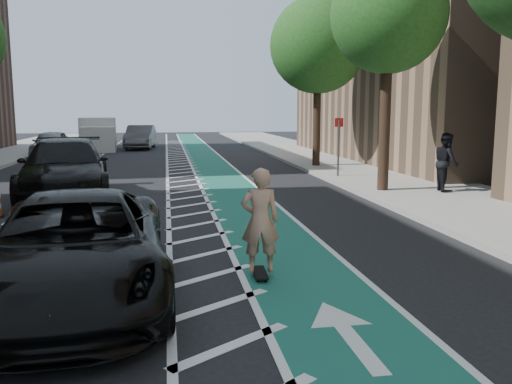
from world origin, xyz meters
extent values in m
plane|color=black|center=(0.00, 0.00, 0.00)|extent=(120.00, 120.00, 0.00)
cube|color=#1A5D50|center=(3.00, 10.00, 0.01)|extent=(2.00, 90.00, 0.01)
cube|color=silver|center=(1.50, 10.00, 0.01)|extent=(1.40, 90.00, 0.01)
cube|color=gray|center=(9.50, 10.00, 0.07)|extent=(5.00, 90.00, 0.15)
cube|color=gray|center=(7.05, 10.00, 0.08)|extent=(0.12, 90.00, 0.16)
cylinder|color=#382619|center=(7.90, 8.00, 2.20)|extent=(0.36, 0.36, 4.40)
sphere|color=#224517|center=(7.90, 8.00, 5.80)|extent=(4.20, 4.20, 4.20)
cylinder|color=#382619|center=(7.90, 16.00, 2.20)|extent=(0.36, 0.36, 4.40)
sphere|color=#224517|center=(7.90, 16.00, 5.80)|extent=(4.20, 4.20, 4.20)
cylinder|color=#4C4C4C|center=(7.60, 12.00, 1.20)|extent=(0.08, 0.08, 2.40)
cube|color=red|center=(7.60, 12.00, 2.30)|extent=(0.35, 0.02, 0.35)
cube|color=black|center=(2.30, -0.20, 0.09)|extent=(0.26, 0.76, 0.03)
cylinder|color=black|center=(2.24, 0.05, 0.03)|extent=(0.03, 0.06, 0.06)
cylinder|color=black|center=(2.39, 0.04, 0.03)|extent=(0.03, 0.06, 0.06)
cylinder|color=black|center=(2.21, -0.45, 0.03)|extent=(0.03, 0.06, 0.06)
cylinder|color=black|center=(2.36, -0.46, 0.03)|extent=(0.03, 0.06, 0.06)
imported|color=tan|center=(2.30, -0.20, 0.98)|extent=(0.67, 0.46, 1.76)
imported|color=black|center=(-0.56, -0.79, 0.79)|extent=(2.94, 5.82, 1.58)
imported|color=black|center=(-2.40, 8.96, 0.94)|extent=(3.37, 6.73, 1.88)
imported|color=#9D9DA2|center=(-6.00, 25.03, 0.80)|extent=(1.92, 4.69, 1.59)
imported|color=#505054|center=(-1.05, 31.21, 0.85)|extent=(2.21, 5.27, 1.69)
imported|color=black|center=(9.82, 7.53, 1.11)|extent=(0.88, 1.04, 1.92)
cube|color=silver|center=(-4.04, 31.23, 1.12)|extent=(2.85, 3.84, 2.24)
cube|color=silver|center=(-3.74, 28.56, 0.84)|extent=(2.43, 2.03, 1.68)
cylinder|color=black|center=(-4.69, 28.00, 0.39)|extent=(0.37, 0.81, 0.78)
cylinder|color=black|center=(-2.68, 28.23, 0.39)|extent=(0.37, 0.81, 0.78)
cylinder|color=black|center=(-5.14, 32.01, 0.39)|extent=(0.37, 0.81, 0.78)
cylinder|color=black|center=(-3.14, 32.24, 0.39)|extent=(0.37, 0.81, 0.78)
cylinder|color=#FF510D|center=(-3.32, 13.87, 0.46)|extent=(0.53, 0.53, 0.92)
cylinder|color=silver|center=(-3.32, 13.87, 0.31)|extent=(0.54, 0.54, 0.12)
cylinder|color=silver|center=(-3.32, 13.87, 0.59)|extent=(0.54, 0.54, 0.12)
cylinder|color=black|center=(-3.32, 13.87, 0.02)|extent=(0.67, 0.67, 0.04)
cylinder|color=orange|center=(-2.88, 17.83, 0.43)|extent=(0.49, 0.49, 0.85)
cylinder|color=silver|center=(-2.88, 17.83, 0.28)|extent=(0.50, 0.50, 0.11)
cylinder|color=silver|center=(-2.88, 17.83, 0.55)|extent=(0.50, 0.50, 0.11)
cylinder|color=black|center=(-2.88, 17.83, 0.02)|extent=(0.63, 0.63, 0.04)
camera|label=1|loc=(0.80, -8.88, 2.80)|focal=38.00mm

